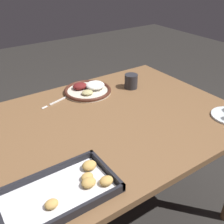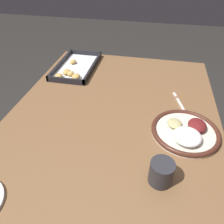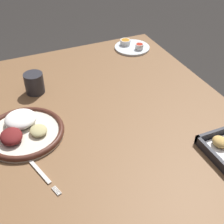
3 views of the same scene
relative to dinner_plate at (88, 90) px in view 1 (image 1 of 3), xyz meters
The scene contains 6 objects.
ground_plane 0.80m from the dinner_plate, 78.80° to the left, with size 8.00×8.00×0.00m, color #282623.
dining_table 0.34m from the dinner_plate, 78.80° to the left, with size 1.27×0.94×0.72m.
dinner_plate is the anchor object (origin of this frame).
fork 0.18m from the dinner_plate, ahead, with size 0.22×0.08×0.00m.
baking_tray 0.77m from the dinner_plate, 54.50° to the left, with size 0.39×0.22×0.04m.
drinking_cup 0.26m from the dinner_plate, 158.40° to the left, with size 0.08×0.08×0.09m.
Camera 1 is at (0.60, 0.91, 1.39)m, focal length 42.00 mm.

